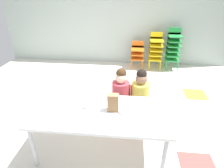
{
  "coord_description": "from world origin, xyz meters",
  "views": [
    {
      "loc": [
        0.47,
        -2.65,
        1.99
      ],
      "look_at": [
        0.25,
        -0.49,
        0.87
      ],
      "focal_mm": 31.18,
      "sensor_mm": 36.0,
      "label": 1
    }
  ],
  "objects_px": {
    "donut_powdered_on_plate": "(86,106)",
    "donut_powdered_loose": "(123,111)",
    "paper_bag_brown": "(113,103)",
    "kid_chair_yellow_stack": "(156,49)",
    "seated_child_near_camera": "(121,91)",
    "paper_plate_near_edge": "(86,107)",
    "kid_chair_green_stack": "(173,47)",
    "paper_plate_center_table": "(101,103)",
    "craft_table": "(101,115)",
    "seated_child_middle_seat": "(140,92)",
    "kid_chair_orange_stack": "(137,53)"
  },
  "relations": [
    {
      "from": "kid_chair_green_stack",
      "to": "paper_plate_near_edge",
      "type": "distance_m",
      "value": 3.31
    },
    {
      "from": "kid_chair_green_stack",
      "to": "donut_powdered_loose",
      "type": "xyz_separation_m",
      "value": [
        -1.12,
        -2.98,
        0.06
      ]
    },
    {
      "from": "paper_plate_center_table",
      "to": "donut_powdered_on_plate",
      "type": "bearing_deg",
      "value": -148.24
    },
    {
      "from": "paper_plate_near_edge",
      "to": "craft_table",
      "type": "bearing_deg",
      "value": -19.14
    },
    {
      "from": "craft_table",
      "to": "donut_powdered_loose",
      "type": "xyz_separation_m",
      "value": [
        0.27,
        0.0,
        0.07
      ]
    },
    {
      "from": "craft_table",
      "to": "paper_plate_center_table",
      "type": "relative_size",
      "value": 9.24
    },
    {
      "from": "kid_chair_yellow_stack",
      "to": "paper_plate_near_edge",
      "type": "bearing_deg",
      "value": -111.47
    },
    {
      "from": "seated_child_near_camera",
      "to": "kid_chair_orange_stack",
      "type": "distance_m",
      "value": 2.37
    },
    {
      "from": "paper_plate_near_edge",
      "to": "donut_powdered_on_plate",
      "type": "relative_size",
      "value": 1.76
    },
    {
      "from": "craft_table",
      "to": "paper_plate_near_edge",
      "type": "bearing_deg",
      "value": 160.86
    },
    {
      "from": "craft_table",
      "to": "seated_child_near_camera",
      "type": "bearing_deg",
      "value": 71.71
    },
    {
      "from": "seated_child_middle_seat",
      "to": "craft_table",
      "type": "bearing_deg",
      "value": -128.43
    },
    {
      "from": "craft_table",
      "to": "paper_plate_near_edge",
      "type": "relative_size",
      "value": 9.24
    },
    {
      "from": "seated_child_middle_seat",
      "to": "donut_powdered_loose",
      "type": "bearing_deg",
      "value": -110.26
    },
    {
      "from": "paper_plate_near_edge",
      "to": "donut_powdered_loose",
      "type": "bearing_deg",
      "value": -7.97
    },
    {
      "from": "seated_child_middle_seat",
      "to": "paper_plate_center_table",
      "type": "height_order",
      "value": "seated_child_middle_seat"
    },
    {
      "from": "paper_plate_near_edge",
      "to": "paper_bag_brown",
      "type": "bearing_deg",
      "value": -4.72
    },
    {
      "from": "seated_child_near_camera",
      "to": "kid_chair_orange_stack",
      "type": "bearing_deg",
      "value": 83.02
    },
    {
      "from": "craft_table",
      "to": "donut_powdered_loose",
      "type": "distance_m",
      "value": 0.28
    },
    {
      "from": "donut_powdered_on_plate",
      "to": "donut_powdered_loose",
      "type": "relative_size",
      "value": 0.94
    },
    {
      "from": "paper_bag_brown",
      "to": "kid_chair_orange_stack",
      "type": "bearing_deg",
      "value": 83.27
    },
    {
      "from": "seated_child_near_camera",
      "to": "kid_chair_yellow_stack",
      "type": "height_order",
      "value": "seated_child_near_camera"
    },
    {
      "from": "kid_chair_orange_stack",
      "to": "donut_powdered_loose",
      "type": "relative_size",
      "value": 6.25
    },
    {
      "from": "paper_plate_center_table",
      "to": "craft_table",
      "type": "bearing_deg",
      "value": -82.43
    },
    {
      "from": "seated_child_near_camera",
      "to": "paper_plate_near_edge",
      "type": "height_order",
      "value": "seated_child_near_camera"
    },
    {
      "from": "donut_powdered_loose",
      "to": "seated_child_near_camera",
      "type": "bearing_deg",
      "value": 95.46
    },
    {
      "from": "paper_bag_brown",
      "to": "craft_table",
      "type": "bearing_deg",
      "value": -165.29
    },
    {
      "from": "craft_table",
      "to": "kid_chair_green_stack",
      "type": "height_order",
      "value": "kid_chair_green_stack"
    },
    {
      "from": "kid_chair_orange_stack",
      "to": "kid_chair_green_stack",
      "type": "xyz_separation_m",
      "value": [
        0.89,
        0.0,
        0.18
      ]
    },
    {
      "from": "kid_chair_yellow_stack",
      "to": "paper_bag_brown",
      "type": "xyz_separation_m",
      "value": [
        -0.8,
        -2.94,
        0.21
      ]
    },
    {
      "from": "donut_powdered_on_plate",
      "to": "donut_powdered_loose",
      "type": "bearing_deg",
      "value": -7.97
    },
    {
      "from": "seated_child_near_camera",
      "to": "donut_powdered_on_plate",
      "type": "height_order",
      "value": "seated_child_near_camera"
    },
    {
      "from": "seated_child_near_camera",
      "to": "donut_powdered_on_plate",
      "type": "bearing_deg",
      "value": -125.57
    },
    {
      "from": "kid_chair_green_stack",
      "to": "donut_powdered_on_plate",
      "type": "relative_size",
      "value": 10.19
    },
    {
      "from": "kid_chair_green_stack",
      "to": "donut_powdered_loose",
      "type": "height_order",
      "value": "kid_chair_green_stack"
    },
    {
      "from": "paper_bag_brown",
      "to": "paper_plate_center_table",
      "type": "relative_size",
      "value": 1.22
    },
    {
      "from": "kid_chair_yellow_stack",
      "to": "paper_plate_near_edge",
      "type": "distance_m",
      "value": 3.13
    },
    {
      "from": "seated_child_middle_seat",
      "to": "kid_chair_yellow_stack",
      "type": "height_order",
      "value": "seated_child_middle_seat"
    },
    {
      "from": "kid_chair_yellow_stack",
      "to": "paper_plate_near_edge",
      "type": "height_order",
      "value": "kid_chair_yellow_stack"
    },
    {
      "from": "kid_chair_orange_stack",
      "to": "donut_powdered_on_plate",
      "type": "distance_m",
      "value": 3.0
    },
    {
      "from": "paper_plate_center_table",
      "to": "kid_chair_orange_stack",
      "type": "bearing_deg",
      "value": 79.53
    },
    {
      "from": "kid_chair_yellow_stack",
      "to": "paper_bag_brown",
      "type": "height_order",
      "value": "kid_chair_yellow_stack"
    },
    {
      "from": "paper_bag_brown",
      "to": "donut_powdered_on_plate",
      "type": "distance_m",
      "value": 0.35
    },
    {
      "from": "donut_powdered_on_plate",
      "to": "paper_plate_center_table",
      "type": "bearing_deg",
      "value": 31.76
    },
    {
      "from": "kid_chair_yellow_stack",
      "to": "paper_plate_center_table",
      "type": "relative_size",
      "value": 5.11
    },
    {
      "from": "paper_bag_brown",
      "to": "donut_powdered_loose",
      "type": "xyz_separation_m",
      "value": [
        0.12,
        -0.04,
        -0.1
      ]
    },
    {
      "from": "kid_chair_yellow_stack",
      "to": "donut_powdered_on_plate",
      "type": "height_order",
      "value": "kid_chair_yellow_stack"
    },
    {
      "from": "paper_bag_brown",
      "to": "paper_plate_near_edge",
      "type": "height_order",
      "value": "paper_bag_brown"
    },
    {
      "from": "craft_table",
      "to": "paper_plate_center_table",
      "type": "xyz_separation_m",
      "value": [
        -0.02,
        0.17,
        0.06
      ]
    },
    {
      "from": "seated_child_near_camera",
      "to": "kid_chair_green_stack",
      "type": "bearing_deg",
      "value": 63.44
    }
  ]
}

